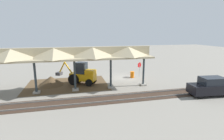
{
  "coord_description": "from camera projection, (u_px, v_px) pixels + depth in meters",
  "views": [
    {
      "loc": [
        7.49,
        23.53,
        6.47
      ],
      "look_at": [
        2.27,
        1.57,
        1.6
      ],
      "focal_mm": 28.0,
      "sensor_mm": 36.0,
      "label": 1
    }
  ],
  "objects": [
    {
      "name": "rail_tracks",
      "position": [
        147.0,
        96.0,
        18.19
      ],
      "size": [
        60.0,
        2.58,
        0.15
      ],
      "color": "slate",
      "rests_on": "ground"
    },
    {
      "name": "platform_canopy",
      "position": [
        33.0,
        55.0,
        18.09
      ],
      "size": [
        25.99,
        3.2,
        4.9
      ],
      "color": "#9E998E",
      "rests_on": "ground"
    },
    {
      "name": "backhoe",
      "position": [
        82.0,
        74.0,
        22.1
      ],
      "size": [
        5.18,
        3.6,
        2.82
      ],
      "color": "orange",
      "rests_on": "ground"
    },
    {
      "name": "dirt_work_zone",
      "position": [
        67.0,
        84.0,
        22.14
      ],
      "size": [
        9.95,
        7.0,
        0.01
      ],
      "primitive_type": "cube",
      "color": "brown",
      "rests_on": "ground"
    },
    {
      "name": "traffic_barrel",
      "position": [
        132.0,
        75.0,
        25.41
      ],
      "size": [
        0.56,
        0.56,
        0.9
      ],
      "primitive_type": "cylinder",
      "color": "orange",
      "rests_on": "ground"
    },
    {
      "name": "distant_parked_car",
      "position": [
        210.0,
        87.0,
        18.06
      ],
      "size": [
        4.34,
        2.11,
        1.98
      ],
      "color": "black",
      "rests_on": "ground"
    },
    {
      "name": "stop_sign",
      "position": [
        139.0,
        66.0,
        25.77
      ],
      "size": [
        0.69,
        0.38,
        2.15
      ],
      "color": "gray",
      "rests_on": "ground"
    },
    {
      "name": "ground_plane",
      "position": [
        125.0,
        78.0,
        25.43
      ],
      "size": [
        120.0,
        120.0,
        0.0
      ],
      "primitive_type": "plane",
      "color": "gray"
    },
    {
      "name": "dirt_mound",
      "position": [
        51.0,
        85.0,
        21.96
      ],
      "size": [
        6.35,
        6.35,
        2.25
      ],
      "primitive_type": "cone",
      "color": "brown",
      "rests_on": "ground"
    }
  ]
}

